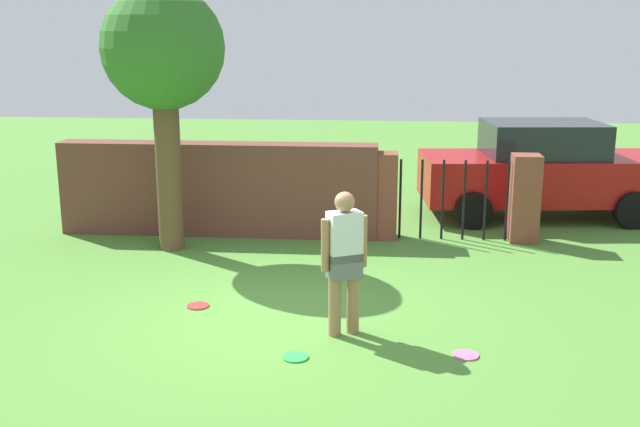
# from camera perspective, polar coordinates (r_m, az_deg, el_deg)

# --- Properties ---
(ground_plane) EXTENTS (40.00, 40.00, 0.00)m
(ground_plane) POSITION_cam_1_polar(r_m,az_deg,el_deg) (8.89, -3.26, -7.99)
(ground_plane) COLOR #4C8433
(brick_wall) EXTENTS (5.21, 0.50, 1.52)m
(brick_wall) POSITION_cam_1_polar(r_m,az_deg,el_deg) (12.41, -7.74, 1.87)
(brick_wall) COLOR brown
(brick_wall) RESTS_ON ground
(tree) EXTENTS (1.81, 1.81, 3.96)m
(tree) POSITION_cam_1_polar(r_m,az_deg,el_deg) (11.41, -11.85, 11.72)
(tree) COLOR brown
(tree) RESTS_ON ground
(person) EXTENTS (0.49, 0.36, 1.62)m
(person) POSITION_cam_1_polar(r_m,az_deg,el_deg) (8.16, 1.85, -3.30)
(person) COLOR #9E704C
(person) RESTS_ON ground
(fence_gate) EXTENTS (2.67, 0.44, 1.40)m
(fence_gate) POSITION_cam_1_polar(r_m,az_deg,el_deg) (12.17, 10.12, 1.24)
(fence_gate) COLOR brown
(fence_gate) RESTS_ON ground
(car) EXTENTS (4.34, 2.23, 1.72)m
(car) POSITION_cam_1_polar(r_m,az_deg,el_deg) (14.02, 16.45, 3.21)
(car) COLOR #A51111
(car) RESTS_ON ground
(frisbee_pink) EXTENTS (0.27, 0.27, 0.02)m
(frisbee_pink) POSITION_cam_1_polar(r_m,az_deg,el_deg) (8.07, 11.03, -10.53)
(frisbee_pink) COLOR pink
(frisbee_pink) RESTS_ON ground
(frisbee_green) EXTENTS (0.27, 0.27, 0.02)m
(frisbee_green) POSITION_cam_1_polar(r_m,az_deg,el_deg) (7.88, -1.88, -10.87)
(frisbee_green) COLOR green
(frisbee_green) RESTS_ON ground
(frisbee_red) EXTENTS (0.27, 0.27, 0.02)m
(frisbee_red) POSITION_cam_1_polar(r_m,az_deg,el_deg) (9.37, -9.28, -6.95)
(frisbee_red) COLOR red
(frisbee_red) RESTS_ON ground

